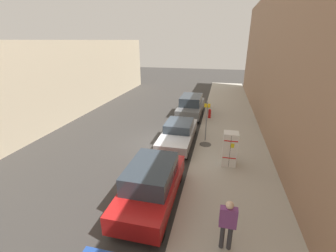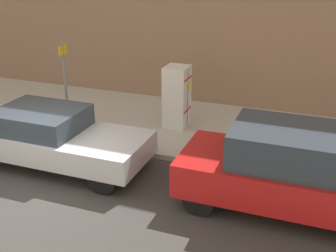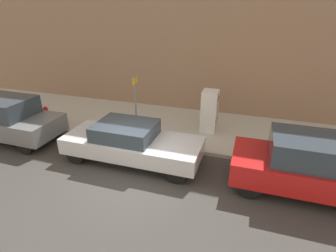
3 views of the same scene
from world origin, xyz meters
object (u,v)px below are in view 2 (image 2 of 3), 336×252
at_px(parked_suv_red, 294,170).
at_px(parked_sedan_silver, 49,136).
at_px(street_sign_post, 65,83).
at_px(discarded_refrigerator, 177,97).

bearing_deg(parked_suv_red, parked_sedan_silver, -90.00).
relative_size(street_sign_post, parked_sedan_silver, 0.52).
bearing_deg(parked_suv_red, street_sign_post, -104.80).
height_order(discarded_refrigerator, parked_suv_red, discarded_refrigerator).
relative_size(street_sign_post, parked_suv_red, 0.56).
distance_m(parked_sedan_silver, parked_suv_red, 5.65).
distance_m(street_sign_post, parked_suv_red, 6.42).
xyz_separation_m(discarded_refrigerator, street_sign_post, (1.37, -2.70, 0.51)).
height_order(street_sign_post, parked_suv_red, street_sign_post).
relative_size(parked_sedan_silver, parked_suv_red, 1.07).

